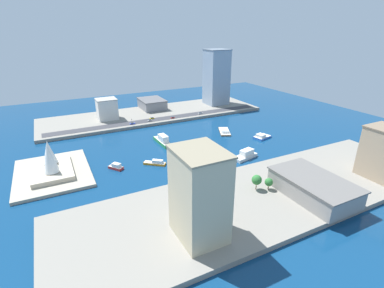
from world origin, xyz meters
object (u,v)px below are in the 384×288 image
(catamaran_blue, at_px, (262,137))
(pickup_red, at_px, (173,118))
(traffic_light_waterfront, at_px, (132,121))
(ferry_white_commuter, at_px, (246,155))
(sailboat_small_white, at_px, (186,164))
(taxi_yellow_cab, at_px, (152,118))
(water_taxi_orange, at_px, (155,163))
(hotel_broad_white, at_px, (107,109))
(hatchback_blue, at_px, (132,123))
(carpark_squat_concrete, at_px, (313,187))
(opera_landmark, at_px, (50,162))
(van_white, at_px, (200,113))
(ferry_green_doubledeck, at_px, (163,140))
(tower_tall_glass, at_px, (216,77))
(sedan_silver, at_px, (150,120))
(office_block_beige, at_px, (199,195))
(tugboat_red, at_px, (116,167))
(barge_flat_brown, at_px, (225,131))
(warehouse_low_gray, at_px, (152,104))

(catamaran_blue, relative_size, pickup_red, 4.00)
(traffic_light_waterfront, bearing_deg, ferry_white_commuter, -152.16)
(sailboat_small_white, xyz_separation_m, taxi_yellow_cab, (108.54, -12.91, 2.91))
(water_taxi_orange, relative_size, pickup_red, 3.53)
(hotel_broad_white, xyz_separation_m, hatchback_blue, (-29.36, -17.58, -9.85))
(carpark_squat_concrete, xyz_separation_m, traffic_light_waterfront, (170.42, 55.42, -1.23))
(opera_landmark, bearing_deg, van_white, -64.26)
(hotel_broad_white, xyz_separation_m, traffic_light_waterfront, (-31.95, -16.44, -6.41))
(ferry_green_doubledeck, bearing_deg, carpark_squat_concrete, -159.86)
(water_taxi_orange, relative_size, hotel_broad_white, 0.71)
(water_taxi_orange, distance_m, hotel_broad_white, 119.56)
(tower_tall_glass, relative_size, hotel_broad_white, 3.04)
(sedan_silver, bearing_deg, ferry_white_commuter, -161.80)
(office_block_beige, height_order, pickup_red, office_block_beige)
(ferry_green_doubledeck, relative_size, tugboat_red, 2.44)
(taxi_yellow_cab, height_order, van_white, van_white)
(ferry_green_doubledeck, relative_size, traffic_light_waterfront, 4.29)
(barge_flat_brown, xyz_separation_m, pickup_red, (54.81, 29.14, 2.69))
(sedan_silver, bearing_deg, taxi_yellow_cab, -35.07)
(warehouse_low_gray, height_order, traffic_light_waterfront, warehouse_low_gray)
(tugboat_red, relative_size, sedan_silver, 2.55)
(ferry_green_doubledeck, distance_m, opera_landmark, 88.46)
(warehouse_low_gray, relative_size, tower_tall_glass, 0.54)
(ferry_green_doubledeck, height_order, tugboat_red, ferry_green_doubledeck)
(water_taxi_orange, bearing_deg, tower_tall_glass, -45.47)
(sailboat_small_white, height_order, warehouse_low_gray, warehouse_low_gray)
(barge_flat_brown, relative_size, warehouse_low_gray, 0.70)
(pickup_red, bearing_deg, catamaran_blue, -148.51)
(ferry_white_commuter, xyz_separation_m, hatchback_blue, (109.64, 55.39, 1.36))
(catamaran_blue, xyz_separation_m, barge_flat_brown, (27.70, 21.40, -0.33))
(ferry_white_commuter, xyz_separation_m, taxi_yellow_cab, (117.74, 32.26, 1.37))
(barge_flat_brown, height_order, tower_tall_glass, tower_tall_glass)
(hatchback_blue, bearing_deg, opera_landmark, 133.40)
(warehouse_low_gray, relative_size, van_white, 7.36)
(water_taxi_orange, xyz_separation_m, catamaran_blue, (7.22, -103.07, 0.11))
(taxi_yellow_cab, bearing_deg, warehouse_low_gray, -20.11)
(pickup_red, xyz_separation_m, opera_landmark, (-72.16, 119.23, 5.43))
(sailboat_small_white, distance_m, warehouse_low_gray, 152.04)
(ferry_green_doubledeck, relative_size, sedan_silver, 6.21)
(ferry_green_doubledeck, height_order, tower_tall_glass, tower_tall_glass)
(ferry_white_commuter, bearing_deg, office_block_beige, 130.58)
(hatchback_blue, distance_m, opera_landmark, 104.47)
(carpark_squat_concrete, xyz_separation_m, sedan_silver, (174.86, 35.54, -4.64))
(sailboat_small_white, relative_size, carpark_squat_concrete, 0.24)
(office_block_beige, distance_m, hatchback_blue, 175.30)
(opera_landmark, bearing_deg, warehouse_low_gray, -43.37)
(catamaran_blue, relative_size, warehouse_low_gray, 0.49)
(sailboat_small_white, relative_size, van_white, 2.35)
(tugboat_red, xyz_separation_m, carpark_squat_concrete, (-89.62, -90.38, 6.76))
(ferry_green_doubledeck, relative_size, opera_landmark, 0.70)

